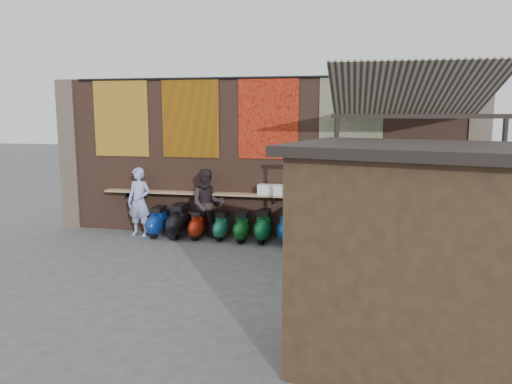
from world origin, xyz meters
The scene contains 33 objects.
ground centered at (0.00, 0.00, 0.00)m, with size 70.00×70.00×0.00m, color #474749.
brick_wall centered at (0.00, 2.70, 2.00)m, with size 10.00×0.40×4.00m, color brown.
pier_left centered at (-5.20, 2.70, 2.00)m, with size 0.50×0.50×4.00m, color #4C4238.
pier_right centered at (5.20, 2.70, 2.00)m, with size 0.50×0.50×4.00m, color #4C4238.
eating_counter centered at (0.00, 2.33, 1.10)m, with size 8.00×0.32×0.05m, color #9E7A51.
shelf_box centered at (0.40, 2.30, 1.25)m, with size 0.61×0.30×0.26m, color white.
tapestry_redgold centered at (-3.60, 2.48, 3.00)m, with size 1.50×0.02×2.00m, color maroon.
tapestry_sun centered at (-1.70, 2.48, 3.00)m, with size 1.50×0.02×2.00m, color #C8720B.
tapestry_orange centered at (0.30, 2.48, 3.00)m, with size 1.50×0.02×2.00m, color #AE3215.
tapestry_multi centered at (2.30, 2.48, 3.00)m, with size 1.50×0.02×2.00m, color navy.
hang_rail centered at (0.00, 2.47, 3.98)m, with size 0.06×0.06×9.50m, color black.
scooter_stool_0 centered at (-2.47, 2.01, 0.38)m, with size 0.36×0.80×0.76m, color navy, non-canonical shape.
scooter_stool_1 centered at (-1.91, 2.00, 0.42)m, with size 0.40×0.88×0.84m, color black, non-canonical shape.
scooter_stool_2 centered at (-1.40, 2.02, 0.34)m, with size 0.33×0.73×0.69m, color #B1210D, non-canonical shape.
scooter_stool_3 centered at (-0.78, 2.04, 0.34)m, with size 0.32×0.71×0.68m, color #1B6F55, non-canonical shape.
scooter_stool_4 centered at (-0.24, 1.97, 0.36)m, with size 0.34×0.76×0.72m, color #10511D, non-canonical shape.
scooter_stool_5 centered at (0.28, 2.02, 0.39)m, with size 0.37×0.81×0.77m, color #0D5D2D, non-canonical shape.
scooter_stool_6 centered at (0.88, 1.98, 0.42)m, with size 0.40×0.89×0.85m, color navy, non-canonical shape.
scooter_stool_7 centered at (1.41, 2.02, 0.36)m, with size 0.34×0.76×0.72m, color navy, non-canonical shape.
diner_left centered at (-2.96, 2.00, 0.88)m, with size 0.64×0.42×1.76m, color #9DA7E4.
diner_right centered at (-1.14, 2.00, 0.88)m, with size 0.86×0.67×1.76m, color #292023.
shopper_navy centered at (2.64, 0.67, 0.95)m, with size 1.11×0.46×1.90m, color black.
shopper_grey centered at (3.58, 0.30, 0.84)m, with size 1.09×0.62×1.68m, color #545459.
shopper_tan centered at (2.46, -0.05, 0.85)m, with size 0.83×0.54×1.70m, color #90635B.
market_stall centered at (3.11, -3.70, 1.33)m, with size 2.46×1.85×2.67m, color black.
stall_roof centered at (3.11, -3.70, 2.73)m, with size 2.76×2.12×0.12m, color black.
stall_sign centered at (3.36, -2.78, 1.93)m, with size 1.20×0.04×0.50m, color gold.
stall_shelf centered at (3.36, -2.78, 0.97)m, with size 2.04×0.10×0.06m, color #473321.
awning_canvas centered at (3.50, 0.90, 3.55)m, with size 3.20×3.40×0.03m, color beige.
awning_ledger centered at (3.50, 2.49, 3.95)m, with size 3.30×0.08×0.12m, color #33261C.
awning_header centered at (3.50, -0.60, 3.08)m, with size 3.00×0.08×0.08m, color black.
awning_post_left centered at (2.10, -0.60, 1.55)m, with size 0.09×0.09×3.10m, color black.
awning_post_right centered at (4.90, -0.60, 1.55)m, with size 0.09×0.09×3.10m, color black.
Camera 1 is at (2.47, -9.70, 3.15)m, focal length 35.00 mm.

